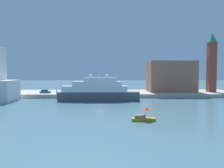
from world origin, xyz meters
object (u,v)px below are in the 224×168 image
at_px(harbor_building, 171,76).
at_px(person_figure, 57,92).
at_px(large_yacht, 98,92).
at_px(mooring_bollard, 116,93).
at_px(small_motorboat, 143,116).
at_px(bell_tower, 212,60).
at_px(parked_car, 45,92).

bearing_deg(harbor_building, person_figure, -169.14).
bearing_deg(large_yacht, mooring_bollard, 55.58).
distance_m(small_motorboat, mooring_bollard, 40.95).
relative_size(large_yacht, bell_tower, 1.11).
distance_m(small_motorboat, harbor_building, 55.09).
relative_size(person_figure, mooring_bollard, 2.46).
height_order(parked_car, person_figure, person_figure).
relative_size(bell_tower, parked_car, 6.02).
relative_size(large_yacht, harbor_building, 1.42).
distance_m(large_yacht, person_figure, 19.16).
relative_size(harbor_building, person_figure, 10.74).
xyz_separation_m(small_motorboat, harbor_building, (19.66, 51.00, 6.87)).
distance_m(large_yacht, small_motorboat, 33.17).
relative_size(small_motorboat, mooring_bollard, 6.61).
height_order(parked_car, mooring_bollard, parked_car).
bearing_deg(person_figure, small_motorboat, -58.20).
bearing_deg(parked_car, bell_tower, 3.74).
xyz_separation_m(large_yacht, bell_tower, (46.45, 18.01, 11.50)).
bearing_deg(large_yacht, harbor_building, 33.10).
height_order(bell_tower, person_figure, bell_tower).
height_order(harbor_building, person_figure, harbor_building).
bearing_deg(person_figure, mooring_bollard, -3.77).
bearing_deg(mooring_bollard, small_motorboat, -84.44).
distance_m(bell_tower, person_figure, 63.90).
bearing_deg(bell_tower, large_yacht, -158.81).
distance_m(small_motorboat, person_figure, 49.68).
xyz_separation_m(large_yacht, person_figure, (-15.82, 10.78, -0.89)).
bearing_deg(person_figure, parked_car, 151.36).
bearing_deg(person_figure, large_yacht, -34.26).
bearing_deg(large_yacht, small_motorboat, -71.78).
xyz_separation_m(parked_car, person_figure, (5.17, -2.82, 0.26)).
bearing_deg(mooring_bollard, large_yacht, -124.42).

